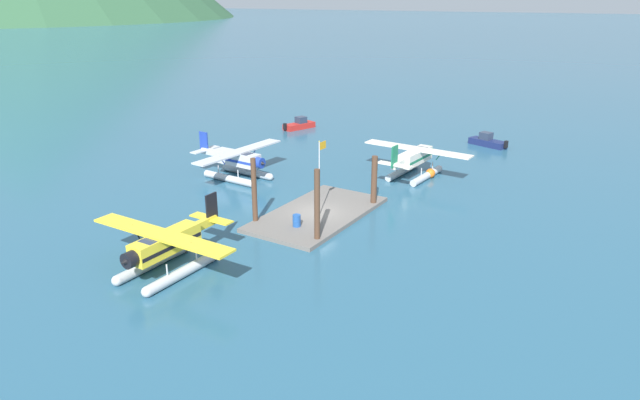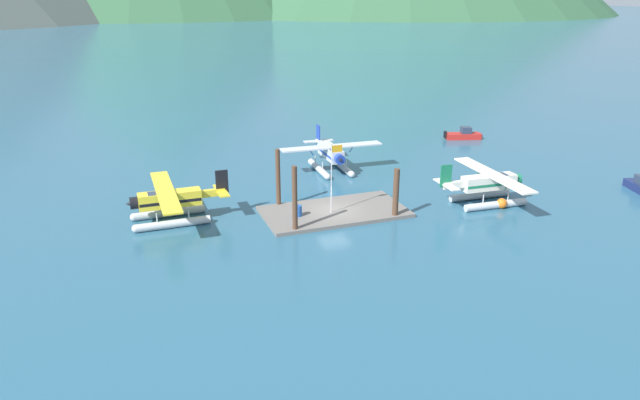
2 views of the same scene
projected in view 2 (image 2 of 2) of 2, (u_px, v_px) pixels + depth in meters
ground_plane at (334, 213)px, 47.15m from camera, size 1200.00×1200.00×0.00m
dock_platform at (334, 212)px, 47.10m from camera, size 11.70×6.22×0.30m
piling_near_left at (295, 200)px, 42.57m from camera, size 0.40×0.40×5.23m
piling_near_right at (396, 194)px, 45.47m from camera, size 0.47×0.47×4.14m
piling_far_left at (278, 179)px, 47.66m from camera, size 0.39×0.39×5.06m
flagpole at (333, 170)px, 45.33m from camera, size 0.95×0.10×5.77m
fuel_drum at (298, 211)px, 45.66m from camera, size 0.62×0.62×0.88m
mooring_buoy at (502, 203)px, 48.13m from camera, size 0.88×0.88×0.88m
seaplane_silver_bow_right at (331, 156)px, 57.84m from camera, size 10.45×7.98×3.84m
seaplane_yellow_port_fwd at (170, 203)px, 44.88m from camera, size 7.98×10.41×3.84m
seaplane_cream_stbd_aft at (489, 186)px, 48.83m from camera, size 7.98×10.46×3.84m
boat_red_open_east at (464, 135)px, 70.89m from camera, size 4.75×2.66×1.50m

